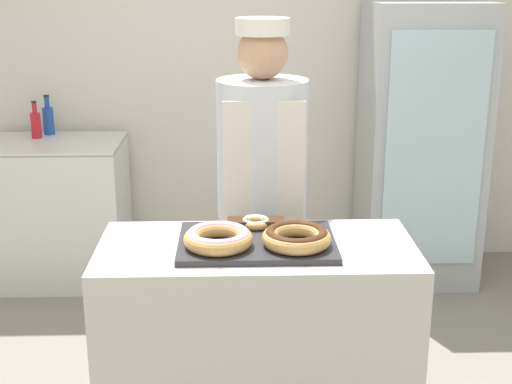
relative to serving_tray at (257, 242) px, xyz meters
name	(u,v)px	position (x,y,z in m)	size (l,w,h in m)	color
wall_back	(246,59)	(0.00, 2.13, 0.44)	(8.00, 0.06, 2.70)	silver
display_counter	(257,351)	(0.00, 0.00, -0.46)	(1.20, 0.56, 0.90)	beige
serving_tray	(257,242)	(0.00, 0.00, 0.00)	(0.59, 0.41, 0.02)	#2D2D33
donut_light_glaze	(218,237)	(-0.14, -0.07, 0.05)	(0.25, 0.25, 0.06)	tan
donut_chocolate_glaze	(296,237)	(0.14, -0.07, 0.05)	(0.25, 0.25, 0.06)	tan
donut_mini_center	(256,222)	(0.00, 0.14, 0.03)	(0.12, 0.12, 0.04)	tan
brownie_back_left	(238,223)	(-0.07, 0.14, 0.03)	(0.08, 0.08, 0.03)	#382111
brownie_back_right	(274,223)	(0.07, 0.14, 0.03)	(0.08, 0.08, 0.03)	#382111
baker_person	(262,200)	(0.04, 0.58, -0.02)	(0.41, 0.41, 1.70)	#4C4C51
beverage_fridge	(420,145)	(1.07, 1.75, -0.05)	(0.69, 0.65, 1.72)	#ADB2B7
chest_freezer	(56,211)	(-1.20, 1.76, -0.46)	(0.85, 0.58, 0.90)	silver
bottle_red	(36,124)	(-1.31, 1.86, 0.08)	(0.06, 0.06, 0.23)	red
bottle_blue	(48,119)	(-1.26, 1.97, 0.08)	(0.07, 0.07, 0.25)	#1E4CB2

